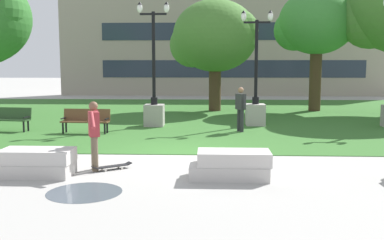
{
  "coord_description": "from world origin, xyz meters",
  "views": [
    {
      "loc": [
        0.9,
        -12.7,
        2.62
      ],
      "look_at": [
        0.41,
        -1.4,
        1.2
      ],
      "focal_mm": 42.0,
      "sensor_mm": 36.0,
      "label": 1
    }
  ],
  "objects_px": {
    "concrete_block_center": "(35,163)",
    "person_skateboarder": "(94,131)",
    "skateboard": "(112,166)",
    "concrete_block_left": "(231,165)",
    "person_bystander_near_lawn": "(241,107)",
    "park_bench_near_right": "(8,118)",
    "park_bench_near_left": "(86,119)",
    "lamp_post_left": "(154,101)",
    "lamp_post_center": "(255,102)"
  },
  "relations": [
    {
      "from": "lamp_post_left",
      "to": "park_bench_near_right",
      "type": "bearing_deg",
      "value": -163.8
    },
    {
      "from": "park_bench_near_right",
      "to": "person_skateboarder",
      "type": "bearing_deg",
      "value": -51.18
    },
    {
      "from": "concrete_block_center",
      "to": "person_bystander_near_lawn",
      "type": "bearing_deg",
      "value": 53.29
    },
    {
      "from": "concrete_block_center",
      "to": "person_bystander_near_lawn",
      "type": "height_order",
      "value": "person_bystander_near_lawn"
    },
    {
      "from": "skateboard",
      "to": "lamp_post_left",
      "type": "height_order",
      "value": "lamp_post_left"
    },
    {
      "from": "concrete_block_left",
      "to": "lamp_post_left",
      "type": "relative_size",
      "value": 0.36
    },
    {
      "from": "concrete_block_center",
      "to": "park_bench_near_right",
      "type": "xyz_separation_m",
      "value": [
        -3.79,
        6.88,
        0.23
      ]
    },
    {
      "from": "concrete_block_center",
      "to": "park_bench_near_right",
      "type": "relative_size",
      "value": 0.98
    },
    {
      "from": "concrete_block_center",
      "to": "skateboard",
      "type": "relative_size",
      "value": 1.92
    },
    {
      "from": "person_skateboarder",
      "to": "park_bench_near_right",
      "type": "distance_m",
      "value": 8.06
    },
    {
      "from": "concrete_block_center",
      "to": "park_bench_near_left",
      "type": "height_order",
      "value": "park_bench_near_left"
    },
    {
      "from": "concrete_block_center",
      "to": "park_bench_near_left",
      "type": "distance_m",
      "value": 6.49
    },
    {
      "from": "lamp_post_left",
      "to": "person_bystander_near_lawn",
      "type": "xyz_separation_m",
      "value": [
        3.51,
        -1.46,
        -0.07
      ]
    },
    {
      "from": "person_skateboarder",
      "to": "park_bench_near_right",
      "type": "bearing_deg",
      "value": 128.82
    },
    {
      "from": "concrete_block_center",
      "to": "skateboard",
      "type": "bearing_deg",
      "value": 22.91
    },
    {
      "from": "person_bystander_near_lawn",
      "to": "concrete_block_left",
      "type": "bearing_deg",
      "value": -95.34
    },
    {
      "from": "concrete_block_left",
      "to": "skateboard",
      "type": "relative_size",
      "value": 1.95
    },
    {
      "from": "concrete_block_left",
      "to": "park_bench_near_left",
      "type": "xyz_separation_m",
      "value": [
        -5.19,
        6.48,
        0.23
      ]
    },
    {
      "from": "skateboard",
      "to": "person_bystander_near_lawn",
      "type": "bearing_deg",
      "value": 60.47
    },
    {
      "from": "park_bench_near_left",
      "to": "lamp_post_center",
      "type": "bearing_deg",
      "value": 20.34
    },
    {
      "from": "park_bench_near_left",
      "to": "lamp_post_center",
      "type": "height_order",
      "value": "lamp_post_center"
    },
    {
      "from": "person_skateboarder",
      "to": "park_bench_near_right",
      "type": "xyz_separation_m",
      "value": [
        -5.04,
        6.27,
        -0.44
      ]
    },
    {
      "from": "park_bench_near_right",
      "to": "lamp_post_center",
      "type": "xyz_separation_m",
      "value": [
        9.78,
        2.02,
        0.46
      ]
    },
    {
      "from": "park_bench_near_left",
      "to": "person_bystander_near_lawn",
      "type": "bearing_deg",
      "value": 5.54
    },
    {
      "from": "skateboard",
      "to": "lamp_post_left",
      "type": "xyz_separation_m",
      "value": [
        0.07,
        7.79,
        0.97
      ]
    },
    {
      "from": "park_bench_near_left",
      "to": "lamp_post_left",
      "type": "distance_m",
      "value": 3.14
    },
    {
      "from": "concrete_block_left",
      "to": "park_bench_near_right",
      "type": "relative_size",
      "value": 0.99
    },
    {
      "from": "concrete_block_center",
      "to": "person_skateboarder",
      "type": "xyz_separation_m",
      "value": [
        1.25,
        0.61,
        0.67
      ]
    },
    {
      "from": "concrete_block_left",
      "to": "person_skateboarder",
      "type": "distance_m",
      "value": 3.45
    },
    {
      "from": "skateboard",
      "to": "concrete_block_left",
      "type": "bearing_deg",
      "value": -13.95
    },
    {
      "from": "park_bench_near_right",
      "to": "lamp_post_center",
      "type": "bearing_deg",
      "value": 11.67
    },
    {
      "from": "concrete_block_center",
      "to": "person_skateboarder",
      "type": "distance_m",
      "value": 1.54
    },
    {
      "from": "park_bench_near_right",
      "to": "person_bystander_near_lawn",
      "type": "xyz_separation_m",
      "value": [
        9.03,
        0.14,
        0.44
      ]
    },
    {
      "from": "concrete_block_left",
      "to": "person_bystander_near_lawn",
      "type": "bearing_deg",
      "value": 84.66
    },
    {
      "from": "concrete_block_left",
      "to": "lamp_post_left",
      "type": "xyz_separation_m",
      "value": [
        -2.85,
        8.51,
        0.75
      ]
    },
    {
      "from": "concrete_block_center",
      "to": "concrete_block_left",
      "type": "bearing_deg",
      "value": -0.33
    },
    {
      "from": "concrete_block_center",
      "to": "lamp_post_center",
      "type": "xyz_separation_m",
      "value": [
        5.99,
        8.9,
        0.69
      ]
    },
    {
      "from": "lamp_post_center",
      "to": "person_skateboarder",
      "type": "bearing_deg",
      "value": -119.74
    },
    {
      "from": "lamp_post_left",
      "to": "concrete_block_left",
      "type": "bearing_deg",
      "value": -71.46
    },
    {
      "from": "lamp_post_center",
      "to": "concrete_block_left",
      "type": "bearing_deg",
      "value": -98.96
    },
    {
      "from": "person_skateboarder",
      "to": "lamp_post_left",
      "type": "distance_m",
      "value": 7.89
    },
    {
      "from": "concrete_block_center",
      "to": "skateboard",
      "type": "distance_m",
      "value": 1.81
    },
    {
      "from": "skateboard",
      "to": "park_bench_near_right",
      "type": "xyz_separation_m",
      "value": [
        -5.45,
        6.18,
        0.45
      ]
    },
    {
      "from": "lamp_post_center",
      "to": "park_bench_near_left",
      "type": "bearing_deg",
      "value": -159.66
    },
    {
      "from": "lamp_post_center",
      "to": "person_bystander_near_lawn",
      "type": "xyz_separation_m",
      "value": [
        -0.75,
        -1.88,
        -0.02
      ]
    },
    {
      "from": "person_skateboarder",
      "to": "lamp_post_center",
      "type": "height_order",
      "value": "lamp_post_center"
    },
    {
      "from": "concrete_block_center",
      "to": "concrete_block_left",
      "type": "xyz_separation_m",
      "value": [
        4.58,
        -0.03,
        0.0
      ]
    },
    {
      "from": "skateboard",
      "to": "park_bench_near_right",
      "type": "relative_size",
      "value": 0.51
    },
    {
      "from": "person_skateboarder",
      "to": "skateboard",
      "type": "relative_size",
      "value": 1.81
    },
    {
      "from": "person_skateboarder",
      "to": "skateboard",
      "type": "distance_m",
      "value": 0.98
    }
  ]
}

